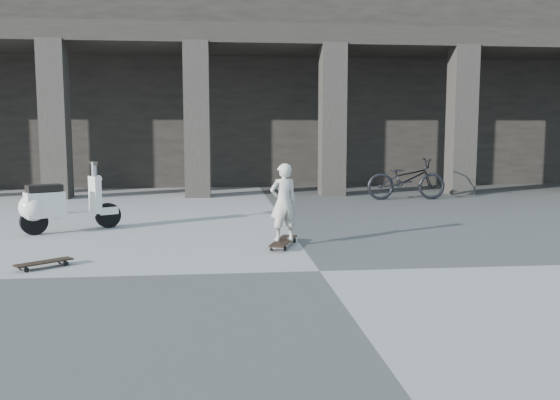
{
  "coord_description": "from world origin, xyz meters",
  "views": [
    {
      "loc": [
        -1.24,
        -7.15,
        1.76
      ],
      "look_at": [
        -0.28,
        2.1,
        0.65
      ],
      "focal_mm": 38.0,
      "sensor_mm": 36.0,
      "label": 1
    }
  ],
  "objects": [
    {
      "name": "longboard",
      "position": [
        -0.28,
        1.6,
        0.08
      ],
      "size": [
        0.53,
        0.99,
        0.1
      ],
      "rotation": [
        0.0,
        0.0,
        1.24
      ],
      "color": "black",
      "rests_on": "ground"
    },
    {
      "name": "scooter",
      "position": [
        -4.04,
        3.19,
        0.48
      ],
      "size": [
        1.56,
        1.03,
        1.2
      ],
      "rotation": [
        0.0,
        0.0,
        0.52
      ],
      "color": "black",
      "rests_on": "ground"
    },
    {
      "name": "bicycle",
      "position": [
        3.46,
        7.3,
        0.52
      ],
      "size": [
        2.0,
        0.77,
        1.04
      ],
      "primitive_type": "imported",
      "rotation": [
        0.0,
        0.0,
        1.53
      ],
      "color": "black",
      "rests_on": "ground"
    },
    {
      "name": "child",
      "position": [
        -0.28,
        1.6,
        0.68
      ],
      "size": [
        0.48,
        0.38,
        1.16
      ],
      "primitive_type": "imported",
      "rotation": [
        0.0,
        0.0,
        3.42
      ],
      "color": "beige",
      "rests_on": "longboard"
    },
    {
      "name": "skateboard_spare",
      "position": [
        -3.48,
        0.53,
        0.07
      ],
      "size": [
        0.67,
        0.59,
        0.09
      ],
      "rotation": [
        0.0,
        0.0,
        0.68
      ],
      "color": "black",
      "rests_on": "ground"
    },
    {
      "name": "ground",
      "position": [
        0.0,
        0.0,
        0.0
      ],
      "size": [
        90.0,
        90.0,
        0.0
      ],
      "primitive_type": "plane",
      "color": "#464644",
      "rests_on": "ground"
    },
    {
      "name": "colonnade",
      "position": [
        -0.0,
        13.77,
        3.03
      ],
      "size": [
        28.0,
        8.82,
        6.0
      ],
      "color": "black",
      "rests_on": "ground"
    }
  ]
}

